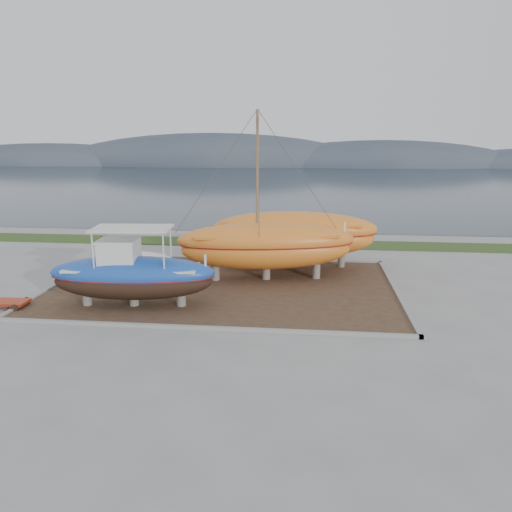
# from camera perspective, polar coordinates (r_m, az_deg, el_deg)

# --- Properties ---
(ground) EXTENTS (140.00, 140.00, 0.00)m
(ground) POSITION_cam_1_polar(r_m,az_deg,el_deg) (23.28, -5.41, -6.44)
(ground) COLOR gray
(ground) RESTS_ON ground
(dirt_patch) EXTENTS (18.00, 12.00, 0.06)m
(dirt_patch) POSITION_cam_1_polar(r_m,az_deg,el_deg) (27.00, -3.72, -3.51)
(dirt_patch) COLOR #422D1E
(dirt_patch) RESTS_ON ground
(curb_frame) EXTENTS (18.60, 12.60, 0.15)m
(curb_frame) POSITION_cam_1_polar(r_m,az_deg,el_deg) (26.99, -3.72, -3.42)
(curb_frame) COLOR gray
(curb_frame) RESTS_ON ground
(grass_strip) EXTENTS (44.00, 3.00, 0.08)m
(grass_strip) POSITION_cam_1_polar(r_m,az_deg,el_deg) (38.03, -0.77, 1.55)
(grass_strip) COLOR #284219
(grass_strip) RESTS_ON ground
(sea) EXTENTS (260.00, 100.00, 0.04)m
(sea) POSITION_cam_1_polar(r_m,az_deg,el_deg) (91.88, 3.37, 8.53)
(sea) COLOR #16242C
(sea) RESTS_ON ground
(mountain_ridge) EXTENTS (200.00, 36.00, 20.00)m
(mountain_ridge) POSITION_cam_1_polar(r_m,az_deg,el_deg) (146.71, 4.48, 10.36)
(mountain_ridge) COLOR #333D49
(mountain_ridge) RESTS_ON ground
(blue_caique) EXTENTS (8.00, 3.10, 3.77)m
(blue_caique) POSITION_cam_1_polar(r_m,az_deg,el_deg) (24.12, -13.97, -1.24)
(blue_caique) COLOR #1C4CAF
(blue_caique) RESTS_ON dirt_patch
(white_dinghy) EXTENTS (4.57, 1.75, 1.37)m
(white_dinghy) POSITION_cam_1_polar(r_m,az_deg,el_deg) (29.71, -13.78, -0.87)
(white_dinghy) COLOR silver
(white_dinghy) RESTS_ON dirt_patch
(orange_sailboat) EXTENTS (10.25, 4.58, 9.25)m
(orange_sailboat) POSITION_cam_1_polar(r_m,az_deg,el_deg) (27.33, 1.22, 6.71)
(orange_sailboat) COLOR orange
(orange_sailboat) RESTS_ON dirt_patch
(orange_bare_hull) EXTENTS (10.19, 3.31, 3.31)m
(orange_bare_hull) POSITION_cam_1_polar(r_m,az_deg,el_deg) (30.85, 4.40, 1.87)
(orange_bare_hull) COLOR orange
(orange_bare_hull) RESTS_ON dirt_patch
(red_trailer) EXTENTS (2.40, 1.24, 0.34)m
(red_trailer) POSITION_cam_1_polar(r_m,az_deg,el_deg) (26.45, -26.24, -4.98)
(red_trailer) COLOR #A82E13
(red_trailer) RESTS_ON ground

